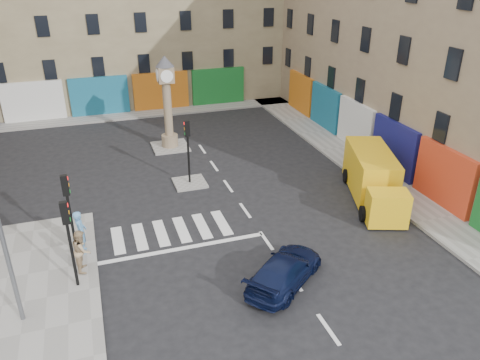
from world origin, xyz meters
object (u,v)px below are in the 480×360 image
traffic_light_left_near (68,231)px  yellow_van (373,177)px  clock_pillar (167,97)px  pedestrian_tan (82,250)px  traffic_light_island (188,142)px  navy_sedan (285,270)px  pedestrian_blue (81,232)px  traffic_light_left_far (68,202)px

traffic_light_left_near → yellow_van: size_ratio=0.54×
clock_pillar → pedestrian_tan: 14.36m
traffic_light_island → clock_pillar: clock_pillar is taller
navy_sedan → traffic_light_left_near: bearing=34.1°
traffic_light_island → pedestrian_tan: bearing=-131.4°
clock_pillar → navy_sedan: 16.44m
traffic_light_island → navy_sedan: bearing=-81.2°
traffic_light_left_near → traffic_light_island: (6.30, 7.80, -0.03)m
pedestrian_tan → traffic_light_island: bearing=-36.5°
traffic_light_island → yellow_van: (8.98, -4.75, -1.40)m
pedestrian_blue → traffic_light_left_near: bearing=167.8°
clock_pillar → yellow_van: (8.98, -10.74, -2.35)m
traffic_light_left_near → pedestrian_tan: size_ratio=2.01×
navy_sedan → yellow_van: (7.42, 5.35, 0.58)m
traffic_light_left_far → pedestrian_tan: size_ratio=2.01×
pedestrian_blue → clock_pillar: bearing=-32.4°
clock_pillar → navy_sedan: bearing=-84.5°
navy_sedan → traffic_light_left_far: bearing=19.6°
traffic_light_island → pedestrian_tan: size_ratio=2.01×
clock_pillar → pedestrian_blue: size_ratio=3.05×
traffic_light_island → yellow_van: bearing=-27.9°
traffic_light_left_near → traffic_light_island: bearing=51.1°
yellow_van → pedestrian_blue: yellow_van is taller
navy_sedan → traffic_light_island: bearing=-30.8°
traffic_light_left_far → navy_sedan: traffic_light_left_far is taller
yellow_van → navy_sedan: bearing=-124.7°
traffic_light_island → navy_sedan: traffic_light_island is taller
pedestrian_blue → pedestrian_tan: size_ratio=1.09×
traffic_light_left_far → pedestrian_blue: 1.50m
traffic_light_left_far → yellow_van: 15.36m
traffic_light_island → clock_pillar: (0.00, 6.00, 0.96)m
traffic_light_left_far → traffic_light_island: size_ratio=1.00×
traffic_light_left_near → navy_sedan: size_ratio=0.87×
clock_pillar → pedestrian_blue: 13.16m
traffic_light_left_far → pedestrian_tan: bearing=-78.0°
traffic_light_left_near → pedestrian_tan: bearing=73.0°
traffic_light_island → pedestrian_tan: 9.21m
traffic_light_left_far → yellow_van: traffic_light_left_far is taller
traffic_light_left_far → clock_pillar: clock_pillar is taller
pedestrian_blue → traffic_light_left_far: bearing=71.3°
clock_pillar → pedestrian_tan: clock_pillar is taller
traffic_light_left_far → navy_sedan: 9.37m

